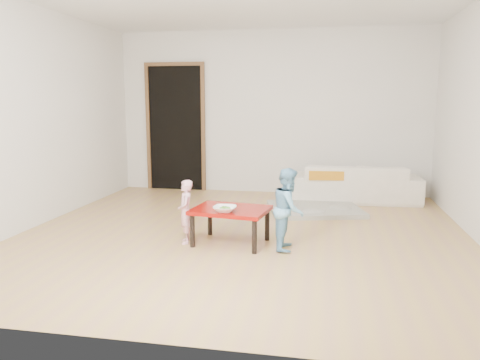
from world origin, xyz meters
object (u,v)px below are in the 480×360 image
(red_table, at_px, (231,226))
(basin, at_px, (245,212))
(sofa, at_px, (354,183))
(bowl, at_px, (225,209))
(child_blue, at_px, (289,209))
(child_pink, at_px, (186,212))

(red_table, height_order, basin, red_table)
(sofa, distance_m, basin, 1.93)
(bowl, height_order, basin, bowl)
(bowl, bearing_deg, red_table, 81.64)
(sofa, height_order, basin, sofa)
(bowl, height_order, child_blue, child_blue)
(bowl, relative_size, child_pink, 0.35)
(sofa, relative_size, red_table, 2.48)
(child_pink, height_order, child_blue, child_blue)
(red_table, relative_size, bowl, 3.28)
(red_table, height_order, bowl, bowl)
(sofa, bearing_deg, child_pink, 51.45)
(red_table, distance_m, basin, 1.17)
(bowl, relative_size, child_blue, 0.28)
(sofa, xyz_separation_m, red_table, (-1.37, -2.44, -0.09))
(bowl, xyz_separation_m, basin, (-0.03, 1.33, -0.35))
(child_pink, bearing_deg, bowl, 58.55)
(child_blue, bearing_deg, child_pink, 90.45)
(bowl, distance_m, child_pink, 0.46)
(child_pink, bearing_deg, basin, 143.10)
(red_table, distance_m, child_pink, 0.50)
(child_blue, bearing_deg, sofa, -16.67)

